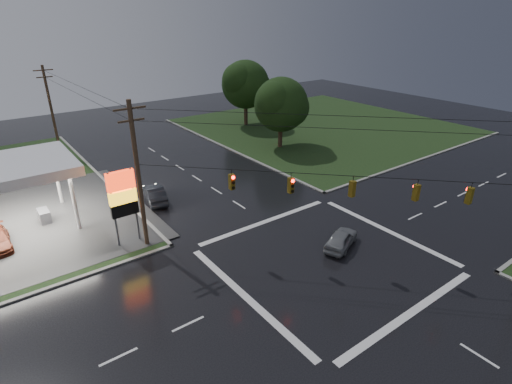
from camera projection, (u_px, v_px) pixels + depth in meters
ground at (325, 259)px, 28.63m from camera, size 120.00×120.00×0.00m
grass_ne at (323, 126)px, 61.76m from camera, size 36.00×36.00×0.08m
pylon_sign at (123, 196)px, 28.98m from camera, size 2.00×0.35×6.00m
utility_pole_nw at (138, 175)px, 28.08m from camera, size 2.20×0.32×11.00m
utility_pole_n at (51, 107)px, 49.06m from camera, size 2.20×0.32×10.50m
traffic_signals at (333, 175)px, 25.96m from camera, size 26.87×26.87×1.47m
tree_ne_near at (282, 105)px, 50.12m from camera, size 7.99×6.80×8.98m
tree_ne_far at (246, 85)px, 60.29m from camera, size 8.46×7.20×9.80m
car_north at (155, 194)px, 37.06m from camera, size 2.50×4.80×1.50m
car_crossing at (341, 239)px, 29.88m from camera, size 4.23×2.99×1.34m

